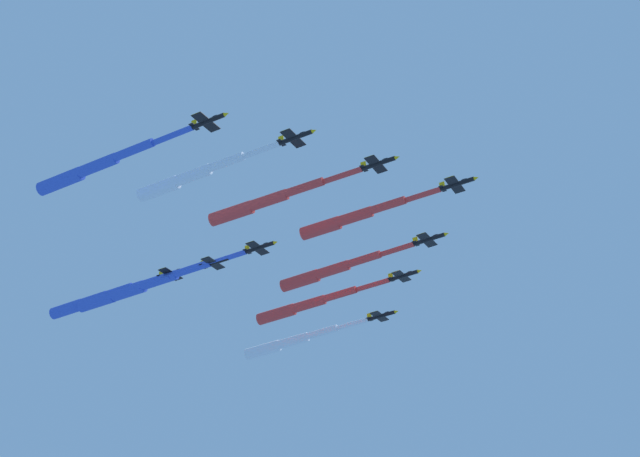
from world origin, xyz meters
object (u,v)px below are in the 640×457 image
at_px(jet_lead, 354,217).
at_px(jet_port_outer, 292,341).
at_px(jet_port_inner, 331,270).
at_px(jet_starboard_outer, 96,166).
at_px(jet_trail_port, 157,281).
at_px(jet_tail_end, 93,300).
at_px(jet_port_mid, 307,305).
at_px(jet_starboard_mid, 192,176).
at_px(jet_starboard_inner, 267,201).
at_px(jet_trail_starboard, 125,292).

height_order(jet_lead, jet_port_outer, jet_port_outer).
distance_m(jet_port_inner, jet_port_outer, 43.41).
height_order(jet_starboard_outer, jet_trail_port, jet_trail_port).
bearing_deg(jet_tail_end, jet_port_mid, 45.31).
bearing_deg(jet_starboard_mid, jet_port_mid, 106.36).
distance_m(jet_starboard_outer, jet_trail_port, 49.40).
height_order(jet_lead, jet_port_inner, jet_lead).
height_order(jet_trail_port, jet_tail_end, jet_tail_end).
xyz_separation_m(jet_port_inner, jet_tail_end, (-63.50, -33.47, 2.53)).
bearing_deg(jet_starboard_outer, jet_starboard_mid, 56.34).
height_order(jet_starboard_inner, jet_tail_end, jet_tail_end).
relative_size(jet_port_mid, jet_tail_end, 1.09).
relative_size(jet_starboard_outer, jet_trail_port, 0.98).
bearing_deg(jet_tail_end, jet_port_inner, 27.80).
height_order(jet_lead, jet_tail_end, jet_tail_end).
distance_m(jet_port_inner, jet_starboard_mid, 50.04).
bearing_deg(jet_trail_starboard, jet_starboard_outer, -46.04).
bearing_deg(jet_trail_starboard, jet_trail_port, 15.33).
height_order(jet_trail_starboard, jet_tail_end, jet_tail_end).
distance_m(jet_port_outer, jet_trail_port, 50.41).
distance_m(jet_lead, jet_port_mid, 44.65).
height_order(jet_port_mid, jet_starboard_outer, jet_port_mid).
bearing_deg(jet_port_outer, jet_port_inner, -31.37).
height_order(jet_port_mid, jet_trail_starboard, jet_port_mid).
height_order(jet_port_mid, jet_port_outer, jet_port_mid).
distance_m(jet_lead, jet_port_outer, 65.57).
bearing_deg(jet_starboard_mid, jet_tail_end, 165.13).
distance_m(jet_starboard_mid, jet_starboard_outer, 23.35).
height_order(jet_port_inner, jet_starboard_mid, jet_starboard_mid).
bearing_deg(jet_trail_starboard, jet_starboard_inner, -1.12).
bearing_deg(jet_starboard_mid, jet_port_inner, 88.08).
bearing_deg(jet_starboard_outer, jet_port_outer, 103.72).
bearing_deg(jet_lead, jet_tail_end, -165.37).
bearing_deg(jet_trail_port, jet_starboard_inner, -4.86).
xyz_separation_m(jet_trail_port, jet_trail_starboard, (-10.67, -2.93, -0.21)).
xyz_separation_m(jet_port_mid, jet_tail_end, (-43.97, -44.44, -0.30)).
bearing_deg(jet_port_mid, jet_port_inner, -29.31).
bearing_deg(jet_port_inner, jet_starboard_outer, -101.88).
distance_m(jet_port_outer, jet_starboard_outer, 94.53).
xyz_separation_m(jet_lead, jet_starboard_inner, (-12.12, -19.73, 0.16)).
bearing_deg(jet_port_outer, jet_starboard_mid, -64.01).
xyz_separation_m(jet_lead, jet_port_mid, (-38.26, 22.97, 1.33)).
xyz_separation_m(jet_lead, jet_starboard_outer, (-33.30, -57.27, 0.02)).
bearing_deg(jet_starboard_inner, jet_lead, 58.43).
bearing_deg(jet_starboard_mid, jet_lead, 61.70).
distance_m(jet_port_inner, jet_trail_port, 49.66).
height_order(jet_starboard_inner, jet_starboard_outer, jet_starboard_inner).
xyz_separation_m(jet_port_mid, jet_starboard_outer, (4.96, -80.24, -1.31)).
bearing_deg(jet_tail_end, jet_starboard_inner, 1.42).
xyz_separation_m(jet_port_inner, jet_trail_starboard, (-51.87, -30.60, 1.50)).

